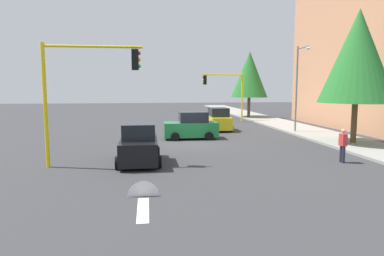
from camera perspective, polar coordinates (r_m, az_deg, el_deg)
ground_plane at (r=23.01m, az=-0.31°, el=-2.55°), size 120.00×120.00×0.00m
sidewalk_kerb at (r=30.80m, az=18.23°, el=-0.37°), size 80.00×4.00×0.15m
lane_arrow_near at (r=11.63m, az=-8.12°, el=-12.00°), size 2.40×1.10×1.10m
apartment_block at (r=36.92m, az=28.47°, el=11.31°), size 16.82×9.30×14.29m
traffic_signal_far_left at (r=37.49m, az=5.61°, el=6.77°), size 0.36×4.59×5.24m
traffic_signal_near_right at (r=16.78m, az=-17.52°, el=7.62°), size 0.36×4.59×5.76m
street_lamp_curbside at (r=28.78m, az=17.40°, el=7.71°), size 2.15×0.28×7.00m
tree_roadside_near at (r=24.55m, az=25.92°, el=10.72°), size 4.73×4.73×8.68m
tree_roadside_far at (r=42.39m, az=9.57°, el=8.80°), size 4.39×4.39×8.04m
car_yellow at (r=30.06m, az=4.36°, el=1.37°), size 4.08×2.04×1.98m
car_green at (r=24.90m, az=-0.13°, el=0.25°), size 2.11×3.88×1.98m
car_black at (r=17.13m, az=-8.85°, el=-2.83°), size 3.83×2.11×1.98m
pedestrian_crossing at (r=18.58m, az=23.86°, el=-2.55°), size 0.40×0.24×1.70m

